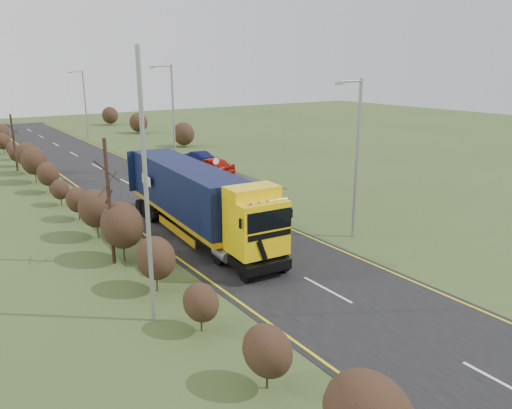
{
  "coord_description": "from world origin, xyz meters",
  "views": [
    {
      "loc": [
        -13.39,
        -18.37,
        9.26
      ],
      "look_at": [
        0.27,
        1.78,
        2.39
      ],
      "focal_mm": 35.0,
      "sensor_mm": 36.0,
      "label": 1
    }
  ],
  "objects": [
    {
      "name": "streetlight_mid",
      "position": [
        4.57,
        20.75,
        5.11
      ],
      "size": [
        1.97,
        0.19,
        9.26
      ],
      "color": "gray",
      "rests_on": "ground"
    },
    {
      "name": "lane_markings",
      "position": [
        0.0,
        9.69,
        0.03
      ],
      "size": [
        7.52,
        116.0,
        0.01
      ],
      "color": "gold",
      "rests_on": "road"
    },
    {
      "name": "streetlight_far",
      "position": [
        4.78,
        47.52,
        4.65
      ],
      "size": [
        1.81,
        0.18,
        8.47
      ],
      "color": "gray",
      "rests_on": "ground"
    },
    {
      "name": "left_pole",
      "position": [
        -7.13,
        -2.3,
        4.94
      ],
      "size": [
        0.16,
        0.16,
        9.88
      ],
      "primitive_type": "cylinder",
      "color": "gray",
      "rests_on": "ground"
    },
    {
      "name": "layby",
      "position": [
        6.5,
        20.0,
        0.01
      ],
      "size": [
        6.0,
        18.0,
        0.02
      ],
      "primitive_type": "cube",
      "color": "#2B2926",
      "rests_on": "ground"
    },
    {
      "name": "ground",
      "position": [
        0.0,
        0.0,
        0.0
      ],
      "size": [
        160.0,
        160.0,
        0.0
      ],
      "primitive_type": "plane",
      "color": "#3A4F21",
      "rests_on": "ground"
    },
    {
      "name": "lorry",
      "position": [
        -1.4,
        5.16,
        2.27
      ],
      "size": [
        3.2,
        14.51,
        4.01
      ],
      "rotation": [
        0.0,
        0.0,
        -0.07
      ],
      "color": "black",
      "rests_on": "ground"
    },
    {
      "name": "car_blue_sedan",
      "position": [
        8.5,
        24.06,
        0.62
      ],
      "size": [
        1.86,
        3.9,
        1.23
      ],
      "primitive_type": "imported",
      "rotation": [
        0.0,
        0.0,
        3.29
      ],
      "color": "#0A0C37",
      "rests_on": "ground"
    },
    {
      "name": "car_red_hatchback",
      "position": [
        7.2,
        18.94,
        0.76
      ],
      "size": [
        3.06,
        4.79,
        1.52
      ],
      "primitive_type": "imported",
      "rotation": [
        0.0,
        0.0,
        3.45
      ],
      "color": "#A51308",
      "rests_on": "ground"
    },
    {
      "name": "hedgerow",
      "position": [
        -6.0,
        7.89,
        1.62
      ],
      "size": [
        2.24,
        102.04,
        6.05
      ],
      "color": "black",
      "rests_on": "ground"
    },
    {
      "name": "streetlight_near",
      "position": [
        5.7,
        0.33,
        4.71
      ],
      "size": [
        1.83,
        0.18,
        8.57
      ],
      "color": "gray",
      "rests_on": "ground"
    },
    {
      "name": "road",
      "position": [
        0.0,
        10.0,
        0.01
      ],
      "size": [
        8.0,
        120.0,
        0.02
      ],
      "primitive_type": "cube",
      "color": "black",
      "rests_on": "ground"
    },
    {
      "name": "speed_sign",
      "position": [
        5.09,
        14.35,
        1.75
      ],
      "size": [
        0.68,
        0.1,
        2.48
      ],
      "color": "gray",
      "rests_on": "ground"
    },
    {
      "name": "warning_board",
      "position": [
        4.2,
        24.14,
        1.07
      ],
      "size": [
        0.68,
        0.11,
        1.79
      ],
      "color": "gray",
      "rests_on": "ground"
    }
  ]
}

